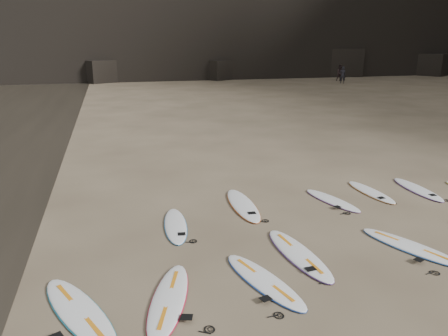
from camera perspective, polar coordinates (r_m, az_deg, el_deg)
The scene contains 13 objects.
ground at distance 10.72m, azimuth 14.97°, elevation -10.55°, with size 240.00×240.00×0.00m, color #897559.
surfboard_0 at distance 8.69m, azimuth -7.23°, elevation -16.61°, with size 0.62×2.60×0.09m, color white.
surfboard_1 at distance 9.23m, azimuth 5.22°, elevation -14.39°, with size 0.61×2.55×0.09m, color white.
surfboard_2 at distance 10.33m, azimuth 9.72°, elevation -10.98°, with size 0.66×2.73×0.10m, color white.
surfboard_3 at distance 11.42m, azimuth 23.19°, elevation -9.39°, with size 0.62×2.59×0.09m, color white.
surfboard_5 at distance 11.72m, azimuth -6.36°, elevation -7.41°, with size 0.57×2.36×0.08m, color white.
surfboard_6 at distance 13.02m, azimuth 2.47°, elevation -4.79°, with size 0.67×2.78×0.10m, color white.
surfboard_7 at distance 13.79m, azimuth 13.95°, elevation -4.09°, with size 0.55×2.28×0.08m, color white.
surfboard_8 at distance 14.87m, azimuth 18.63°, elevation -2.96°, with size 0.55×2.30×0.08m, color white.
surfboard_9 at distance 15.69m, azimuth 23.96°, elevation -2.53°, with size 0.58×2.44×0.09m, color white.
surfboard_11 at distance 8.71m, azimuth -18.44°, elevation -17.28°, with size 0.67×2.77×0.10m, color white.
person_a at distance 51.62m, azimuth 15.23°, elevation 11.65°, with size 0.68×0.45×1.87m, color black.
person_b at distance 54.50m, azimuth 14.95°, elevation 11.91°, with size 0.92×0.71×1.88m, color black.
Camera 1 is at (-4.97, -8.22, 4.77)m, focal length 35.00 mm.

